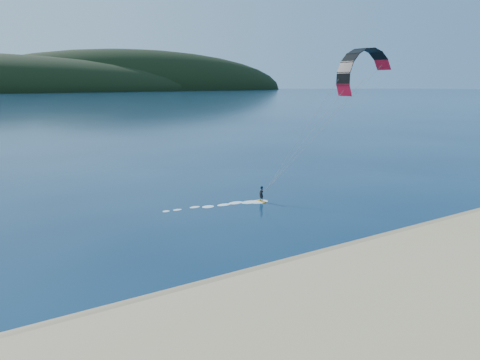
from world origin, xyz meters
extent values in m
plane|color=#071D39|center=(0.00, 0.00, 0.00)|extent=(1800.00, 1800.00, 0.00)
cube|color=olive|center=(0.00, 4.50, 0.05)|extent=(220.00, 2.50, 0.10)
ellipsoid|color=black|center=(260.00, 760.00, 0.00)|extent=(600.00, 240.00, 140.00)
cube|color=orange|center=(11.31, 19.29, 0.05)|extent=(0.41, 1.26, 0.07)
imported|color=black|center=(11.31, 19.29, 0.85)|extent=(0.37, 0.57, 1.56)
cylinder|color=gray|center=(16.78, 17.55, 6.76)|extent=(0.02, 0.02, 15.61)
camera|label=1|loc=(-14.08, -16.92, 11.97)|focal=33.09mm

